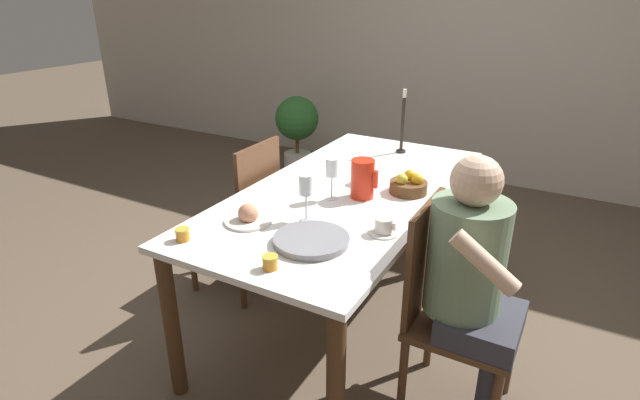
{
  "coord_description": "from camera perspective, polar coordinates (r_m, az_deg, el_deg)",
  "views": [
    {
      "loc": [
        1.03,
        -2.12,
        1.72
      ],
      "look_at": [
        0.0,
        -0.28,
        0.82
      ],
      "focal_mm": 28.0,
      "sensor_mm": 36.0,
      "label": 1
    }
  ],
  "objects": [
    {
      "name": "candlestick_tall",
      "position": [
        3.12,
        9.4,
        8.18
      ],
      "size": [
        0.06,
        0.06,
        0.39
      ],
      "color": "black",
      "rests_on": "dining_table"
    },
    {
      "name": "jam_jar_amber",
      "position": [
        1.84,
        -5.73,
        -7.01
      ],
      "size": [
        0.06,
        0.06,
        0.05
      ],
      "color": "#C67A1E",
      "rests_on": "dining_table"
    },
    {
      "name": "dining_table",
      "position": [
        2.58,
        3.08,
        -0.83
      ],
      "size": [
        0.92,
        1.89,
        0.77
      ],
      "color": "white",
      "rests_on": "ground_plane"
    },
    {
      "name": "wine_glass_water",
      "position": [
        2.37,
        1.36,
        3.52
      ],
      "size": [
        0.06,
        0.06,
        0.21
      ],
      "color": "white",
      "rests_on": "dining_table"
    },
    {
      "name": "wine_glass_juice",
      "position": [
        2.15,
        -1.55,
        1.43
      ],
      "size": [
        0.06,
        0.06,
        0.21
      ],
      "color": "white",
      "rests_on": "dining_table"
    },
    {
      "name": "serving_tray",
      "position": [
        2.01,
        -0.98,
        -4.61
      ],
      "size": [
        0.31,
        0.31,
        0.03
      ],
      "color": "gray",
      "rests_on": "dining_table"
    },
    {
      "name": "person_seated",
      "position": [
        2.03,
        17.07,
        -8.27
      ],
      "size": [
        0.39,
        0.41,
        1.17
      ],
      "rotation": [
        0.0,
        0.0,
        -1.57
      ],
      "color": "#33333D",
      "rests_on": "ground_plane"
    },
    {
      "name": "wall_back",
      "position": [
        4.82,
        17.65,
        17.29
      ],
      "size": [
        10.0,
        0.06,
        2.6
      ],
      "color": "beige",
      "rests_on": "ground_plane"
    },
    {
      "name": "jam_jar_red",
      "position": [
        2.1,
        -15.44,
        -3.74
      ],
      "size": [
        0.06,
        0.06,
        0.05
      ],
      "color": "#C67A1E",
      "rests_on": "dining_table"
    },
    {
      "name": "ground_plane",
      "position": [
        2.91,
        2.8,
        -12.9
      ],
      "size": [
        20.0,
        20.0,
        0.0
      ],
      "primitive_type": "plane",
      "color": "brown"
    },
    {
      "name": "red_pitcher",
      "position": [
        2.42,
        4.88,
        2.46
      ],
      "size": [
        0.14,
        0.11,
        0.19
      ],
      "color": "red",
      "rests_on": "dining_table"
    },
    {
      "name": "potted_plant",
      "position": [
        4.98,
        -2.65,
        8.64
      ],
      "size": [
        0.43,
        0.43,
        0.73
      ],
      "color": "beige",
      "rests_on": "ground_plane"
    },
    {
      "name": "fruit_bowl",
      "position": [
        2.52,
        10.09,
        1.7
      ],
      "size": [
        0.19,
        0.19,
        0.11
      ],
      "color": "brown",
      "rests_on": "dining_table"
    },
    {
      "name": "teacup_across",
      "position": [
        2.62,
        4.94,
        2.52
      ],
      "size": [
        0.13,
        0.13,
        0.07
      ],
      "color": "silver",
      "rests_on": "dining_table"
    },
    {
      "name": "bread_plate",
      "position": [
        2.2,
        -8.18,
        -1.87
      ],
      "size": [
        0.21,
        0.21,
        0.09
      ],
      "color": "silver",
      "rests_on": "dining_table"
    },
    {
      "name": "chair_person_side",
      "position": [
        2.19,
        14.33,
        -11.75
      ],
      "size": [
        0.42,
        0.42,
        0.94
      ],
      "rotation": [
        0.0,
        0.0,
        -1.57
      ],
      "color": "#51331E",
      "rests_on": "ground_plane"
    },
    {
      "name": "teacup_near_person",
      "position": [
        2.1,
        7.3,
        -3.06
      ],
      "size": [
        0.13,
        0.13,
        0.07
      ],
      "color": "silver",
      "rests_on": "dining_table"
    },
    {
      "name": "chair_opposite",
      "position": [
        2.93,
        -8.69,
        -1.75
      ],
      "size": [
        0.42,
        0.42,
        0.94
      ],
      "rotation": [
        0.0,
        0.0,
        1.57
      ],
      "color": "#51331E",
      "rests_on": "ground_plane"
    }
  ]
}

